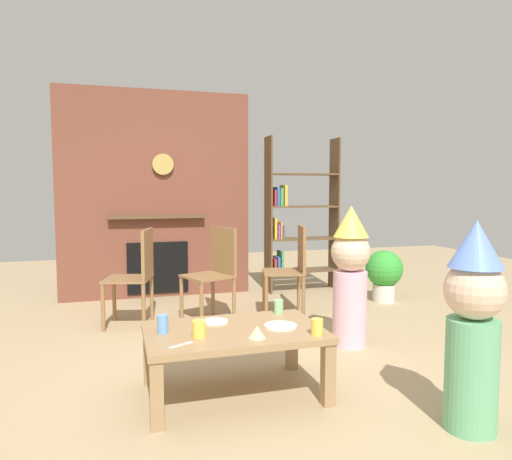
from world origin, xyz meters
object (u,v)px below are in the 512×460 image
child_with_cone_hat (473,321)px  dining_chair_left (138,271)px  child_in_pink (350,272)px  potted_plant_tall (384,272)px  birthday_cake_slice (257,332)px  bookshelf (296,220)px  dining_chair_middle (215,268)px  coffee_table (234,339)px  paper_cup_near_left (199,329)px  paper_cup_far_left (279,307)px  paper_plate_rear (215,321)px  dining_chair_right (292,265)px  paper_cup_near_right (163,324)px  paper_plate_front (280,326)px  paper_cup_center (317,327)px

child_with_cone_hat → dining_chair_left: 2.92m
child_in_pink → potted_plant_tall: (1.08, 1.24, -0.26)m
child_in_pink → birthday_cake_slice: bearing=9.6°
bookshelf → potted_plant_tall: size_ratio=3.26×
bookshelf → child_with_cone_hat: 3.51m
dining_chair_middle → potted_plant_tall: 1.99m
dining_chair_left → dining_chair_middle: bearing=-166.6°
coffee_table → paper_cup_near_left: 0.27m
paper_cup_near_left → dining_chair_middle: dining_chair_middle is taller
birthday_cake_slice → potted_plant_tall: 2.97m
paper_cup_far_left → birthday_cake_slice: bearing=-121.8°
paper_plate_rear → dining_chair_left: dining_chair_left is taller
paper_cup_near_left → dining_chair_right: (1.23, 1.72, 0.05)m
dining_chair_middle → potted_plant_tall: (1.97, 0.21, -0.18)m
dining_chair_right → potted_plant_tall: dining_chair_right is taller
bookshelf → paper_cup_near_right: size_ratio=17.49×
coffee_table → child_in_pink: 1.31m
bookshelf → paper_cup_far_left: (-1.07, -2.44, -0.43)m
paper_cup_near_right → paper_cup_far_left: bearing=16.0°
paper_cup_near_left → paper_plate_front: bearing=6.6°
paper_cup_far_left → paper_plate_rear: (-0.46, -0.10, -0.04)m
paper_cup_near_right → child_in_pink: bearing=21.0°
paper_cup_near_right → child_with_cone_hat: size_ratio=0.10×
birthday_cake_slice → dining_chair_left: size_ratio=0.11×
paper_cup_near_left → paper_cup_near_right: size_ratio=0.89×
dining_chair_left → dining_chair_middle: size_ratio=1.00×
paper_plate_rear → paper_cup_center: bearing=-39.5°
paper_cup_center → paper_plate_front: paper_cup_center is taller
paper_cup_center → dining_chair_right: dining_chair_right is taller
bookshelf → birthday_cake_slice: bearing=-115.2°
coffee_table → paper_cup_near_left: (-0.23, -0.10, 0.11)m
paper_cup_far_left → paper_plate_rear: bearing=-167.8°
coffee_table → paper_cup_center: 0.52m
dining_chair_middle → paper_cup_far_left: bearing=74.3°
potted_plant_tall → paper_plate_front: bearing=-134.9°
child_with_cone_hat → birthday_cake_slice: bearing=5.9°
paper_cup_near_left → paper_plate_rear: paper_cup_near_left is taller
coffee_table → potted_plant_tall: bearing=40.5°
birthday_cake_slice → child_in_pink: size_ratio=0.09×
paper_cup_far_left → paper_plate_rear: 0.48m
child_with_cone_hat → paper_cup_far_left: bearing=-20.7°
paper_cup_near_right → paper_cup_far_left: 0.84m
paper_cup_center → dining_chair_middle: dining_chair_middle is taller
paper_plate_rear → potted_plant_tall: size_ratio=0.28×
paper_plate_rear → paper_plate_front: bearing=-29.5°
paper_plate_front → child_with_cone_hat: child_with_cone_hat is taller
child_in_pink → dining_chair_right: (-0.12, 1.00, -0.09)m
paper_cup_near_right → paper_plate_front: 0.72m
child_in_pink → dining_chair_right: child_in_pink is taller
bookshelf → child_with_cone_hat: size_ratio=1.72×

